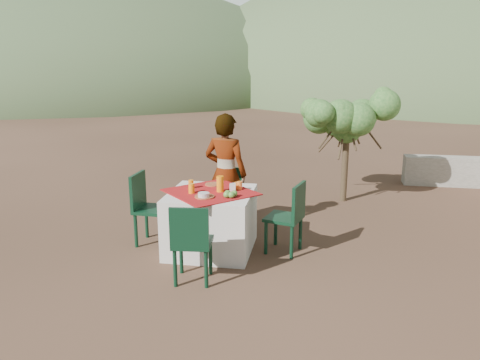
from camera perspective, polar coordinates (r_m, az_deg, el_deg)
name	(u,v)px	position (r m, az deg, el deg)	size (l,w,h in m)	color
ground	(265,240)	(6.29, 3.05, -7.33)	(160.00, 160.00, 0.00)	#362318
table	(211,221)	(5.87, -3.56, -5.01)	(1.30, 1.30, 0.76)	white
chair_far	(229,193)	(6.77, -1.30, -1.62)	(0.43, 0.43, 0.82)	black
chair_near	(191,240)	(4.98, -5.95, -7.34)	(0.44, 0.44, 0.88)	black
chair_left	(147,205)	(6.15, -11.27, -3.00)	(0.44, 0.44, 0.93)	black
chair_right	(290,215)	(5.76, 6.09, -4.21)	(0.51, 0.51, 0.89)	black
person	(226,174)	(6.37, -1.76, 0.77)	(0.60, 0.40, 1.65)	#8C6651
shrub_tree	(350,124)	(7.97, 13.30, 6.72)	(1.41, 1.39, 1.66)	#4F3D27
stone_wall	(475,172)	(9.88, 26.76, 0.86)	(2.60, 0.35, 0.55)	gray
hill_near_left	(87,90)	(40.44, -18.15, 10.42)	(40.00, 40.00, 16.00)	#39502D
hill_near_right	(460,89)	(43.38, 25.20, 10.01)	(48.00, 48.00, 20.00)	#39502D
hill_far_center	(282,80)	(58.04, 5.15, 12.07)	(60.00, 60.00, 24.00)	slate
plate_far	(214,184)	(6.05, -3.25, -0.53)	(0.22, 0.22, 0.01)	brown
plate_near	(205,197)	(5.52, -4.34, -2.02)	(0.24, 0.24, 0.01)	brown
glass_far	(191,184)	(5.91, -6.00, -0.51)	(0.07, 0.07, 0.11)	orange
glass_near	(192,188)	(5.68, -5.93, -1.03)	(0.07, 0.07, 0.12)	orange
juice_pitcher	(220,184)	(5.72, -2.43, -0.48)	(0.09, 0.09, 0.19)	orange
bowl_plate	(204,197)	(5.49, -4.45, -2.12)	(0.18, 0.18, 0.01)	brown
white_bowl	(204,195)	(5.49, -4.45, -1.81)	(0.14, 0.14, 0.05)	silver
jar_left	(240,185)	(5.82, -0.05, -0.67)	(0.06, 0.06, 0.10)	orange
jar_right	(236,186)	(5.84, -0.44, -0.69)	(0.06, 0.06, 0.09)	orange
napkin_holder	(233,187)	(5.75, -0.91, -0.89)	(0.07, 0.04, 0.10)	silver
fruit_cluster	(230,194)	(5.49, -1.23, -1.73)	(0.16, 0.15, 0.08)	#558F34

